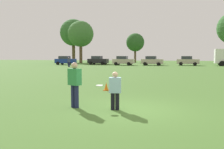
% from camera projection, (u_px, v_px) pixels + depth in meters
% --- Properties ---
extents(ground_plane, '(159.92, 159.92, 0.00)m').
position_uv_depth(ground_plane, '(132.00, 110.00, 9.47)').
color(ground_plane, '#47702D').
extents(player_thrower, '(0.58, 0.47, 1.80)m').
position_uv_depth(player_thrower, '(75.00, 82.00, 9.78)').
color(player_thrower, '#1E234C').
rests_on(player_thrower, ground).
extents(player_defender, '(0.48, 0.32, 1.46)m').
position_uv_depth(player_defender, '(115.00, 89.00, 9.38)').
color(player_defender, black).
rests_on(player_defender, ground).
extents(frisbee, '(0.27, 0.27, 0.04)m').
position_uv_depth(frisbee, '(99.00, 85.00, 9.60)').
color(frisbee, white).
extents(traffic_cone, '(0.32, 0.32, 0.48)m').
position_uv_depth(traffic_cone, '(106.00, 87.00, 14.57)').
color(traffic_cone, '#D8590C').
rests_on(traffic_cone, ground).
extents(parked_car_near_left, '(4.30, 2.41, 1.82)m').
position_uv_depth(parked_car_near_left, '(65.00, 60.00, 51.68)').
color(parked_car_near_left, navy).
rests_on(parked_car_near_left, ground).
extents(parked_car_mid_left, '(4.30, 2.41, 1.82)m').
position_uv_depth(parked_car_mid_left, '(98.00, 60.00, 52.23)').
color(parked_car_mid_left, black).
rests_on(parked_car_mid_left, ground).
extents(parked_car_center, '(4.30, 2.41, 1.82)m').
position_uv_depth(parked_car_center, '(123.00, 61.00, 49.40)').
color(parked_car_center, '#B7AD99').
rests_on(parked_car_center, ground).
extents(parked_car_mid_right, '(4.30, 2.41, 1.82)m').
position_uv_depth(parked_car_mid_right, '(152.00, 61.00, 48.57)').
color(parked_car_mid_right, '#B7AD99').
rests_on(parked_car_mid_right, ground).
extents(parked_car_near_right, '(4.30, 2.41, 1.82)m').
position_uv_depth(parked_car_near_right, '(188.00, 61.00, 48.27)').
color(parked_car_near_right, '#B7AD99').
rests_on(parked_car_near_right, ground).
extents(bystander_sideline_watcher, '(0.46, 0.29, 1.63)m').
position_uv_depth(bystander_sideline_watcher, '(69.00, 62.00, 42.36)').
color(bystander_sideline_watcher, '#1E234C').
rests_on(bystander_sideline_watcher, ground).
extents(tree_west_oak, '(7.14, 7.14, 11.60)m').
position_uv_depth(tree_west_oak, '(73.00, 33.00, 66.39)').
color(tree_west_oak, brown).
rests_on(tree_west_oak, ground).
extents(tree_west_maple, '(6.53, 6.53, 10.61)m').
position_uv_depth(tree_west_maple, '(81.00, 34.00, 62.45)').
color(tree_west_maple, brown).
rests_on(tree_west_maple, ground).
extents(tree_center_elm, '(4.71, 4.71, 7.65)m').
position_uv_depth(tree_center_elm, '(135.00, 42.00, 64.40)').
color(tree_center_elm, brown).
rests_on(tree_center_elm, ground).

